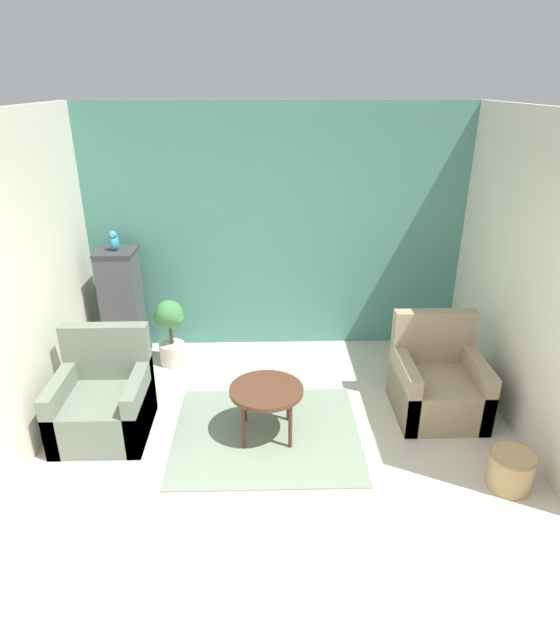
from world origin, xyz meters
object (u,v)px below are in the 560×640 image
(parrot, at_px, (114,241))
(wicker_basket, at_px, (511,469))
(coffee_table, at_px, (266,393))
(potted_plant, at_px, (170,328))
(armchair_left, at_px, (104,403))
(birdcage, at_px, (123,306))
(armchair_right, at_px, (437,385))

(parrot, bearing_deg, wicker_basket, -32.96)
(coffee_table, bearing_deg, potted_plant, 127.80)
(armchair_left, height_order, birdcage, birdcage)
(armchair_left, distance_m, potted_plant, 1.35)
(coffee_table, relative_size, armchair_right, 0.70)
(armchair_left, bearing_deg, birdcage, 95.26)
(coffee_table, bearing_deg, birdcage, 136.10)
(armchair_left, xyz_separation_m, birdcage, (-0.13, 1.45, 0.35))
(armchair_right, height_order, potted_plant, armchair_right)
(armchair_left, xyz_separation_m, potted_plant, (0.41, 1.27, 0.16))
(birdcage, bearing_deg, wicker_basket, -32.94)
(birdcage, bearing_deg, armchair_left, -84.74)
(birdcage, bearing_deg, armchair_right, -20.42)
(armchair_right, distance_m, wicker_basket, 1.13)
(armchair_right, distance_m, birdcage, 3.50)
(armchair_left, bearing_deg, wicker_basket, -13.99)
(armchair_left, xyz_separation_m, armchair_right, (3.13, 0.23, 0.00))
(armchair_right, bearing_deg, wicker_basket, -75.40)
(birdcage, xyz_separation_m, potted_plant, (0.55, -0.17, -0.19))
(potted_plant, bearing_deg, coffee_table, -52.20)
(potted_plant, bearing_deg, armchair_right, -20.95)
(coffee_table, bearing_deg, armchair_left, 175.82)
(armchair_left, distance_m, birdcage, 1.50)
(coffee_table, distance_m, armchair_left, 1.50)
(armchair_left, relative_size, armchair_right, 1.00)
(coffee_table, xyz_separation_m, potted_plant, (-1.07, 1.38, 0.01))
(parrot, relative_size, wicker_basket, 0.62)
(armchair_right, xyz_separation_m, birdcage, (-3.27, 1.22, 0.35))
(parrot, bearing_deg, armchair_left, -84.75)
(armchair_left, bearing_deg, potted_plant, 72.05)
(wicker_basket, bearing_deg, potted_plant, 144.73)
(coffee_table, height_order, parrot, parrot)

